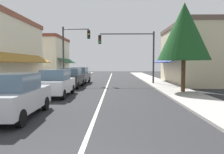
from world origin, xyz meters
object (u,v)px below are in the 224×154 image
Objects in this scene: traffic_signal_mast_arm at (134,48)px; parked_car_second_left at (56,83)px; traffic_signal_left_corner at (72,47)px; parked_car_far_left at (80,75)px; tree_right_near at (184,32)px; parked_car_third_left at (71,78)px; parked_car_nearest_left at (15,96)px.

parked_car_second_left is at bearing -124.40° from traffic_signal_mast_arm.
parked_car_far_left is at bearing 27.69° from traffic_signal_left_corner.
parked_car_far_left is 6.57m from traffic_signal_mast_arm.
parked_car_far_left is 0.71× the size of traffic_signal_mast_arm.
tree_right_near is at bearing 10.96° from parked_car_second_left.
parked_car_nearest_left is at bearing -89.81° from parked_car_third_left.
traffic_signal_mast_arm is at bearing 55.74° from parked_car_second_left.
parked_car_third_left is 10.21m from tree_right_near.
traffic_signal_mast_arm is at bearing 29.79° from parked_car_third_left.
tree_right_near reaches higher than traffic_signal_left_corner.
traffic_signal_mast_arm is (5.80, 8.46, 2.94)m from parked_car_second_left.
parked_car_third_left is 7.34m from traffic_signal_mast_arm.
parked_car_far_left is (0.00, 9.45, 0.00)m from parked_car_second_left.
traffic_signal_mast_arm is 0.89× the size of tree_right_near.
parked_car_third_left is 0.99× the size of parked_car_far_left.
tree_right_near is (8.95, 7.27, 3.58)m from parked_car_nearest_left.
parked_car_third_left is 4.29m from parked_car_far_left.
traffic_signal_left_corner is (-0.79, 9.04, 3.11)m from parked_car_second_left.
tree_right_near is at bearing -39.61° from parked_car_far_left.
parked_car_second_left is 5.17m from parked_car_third_left.
parked_car_nearest_left is at bearing -88.74° from parked_car_far_left.
parked_car_far_left is 3.24m from traffic_signal_left_corner.
parked_car_second_left is 9.59m from traffic_signal_left_corner.
traffic_signal_left_corner is (-0.73, 3.87, 3.11)m from parked_car_third_left.
tree_right_near is at bearing -37.30° from traffic_signal_left_corner.
traffic_signal_left_corner reaches higher than parked_car_nearest_left.
parked_car_third_left is (-0.06, 5.17, 0.00)m from parked_car_second_left.
parked_car_third_left is (0.04, 10.74, 0.00)m from parked_car_nearest_left.
parked_car_second_left is 0.63× the size of tree_right_near.
tree_right_near reaches higher than parked_car_nearest_left.
parked_car_nearest_left and parked_car_far_left have the same top height.
traffic_signal_left_corner is (-6.59, 0.57, 0.18)m from traffic_signal_mast_arm.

